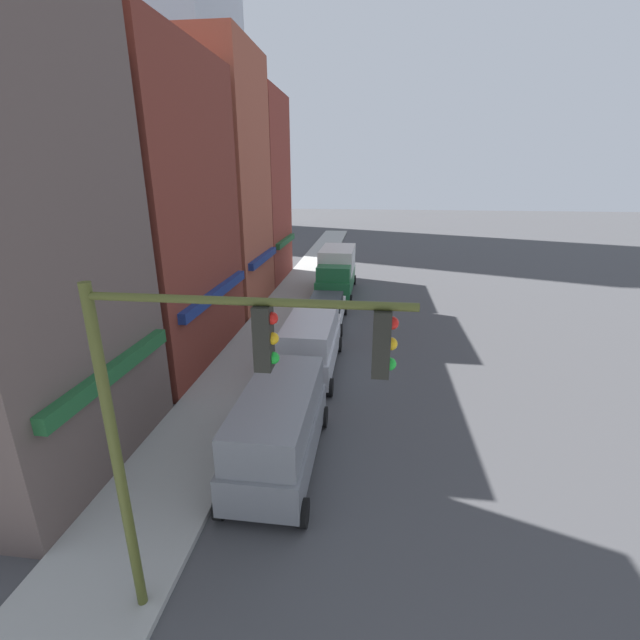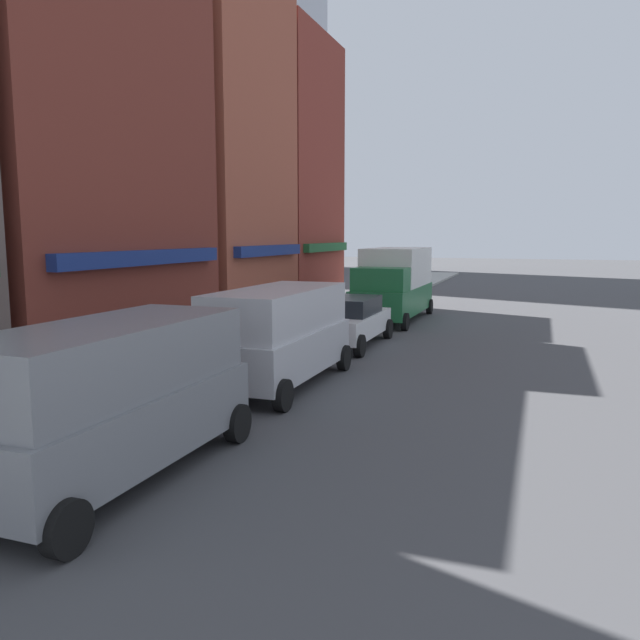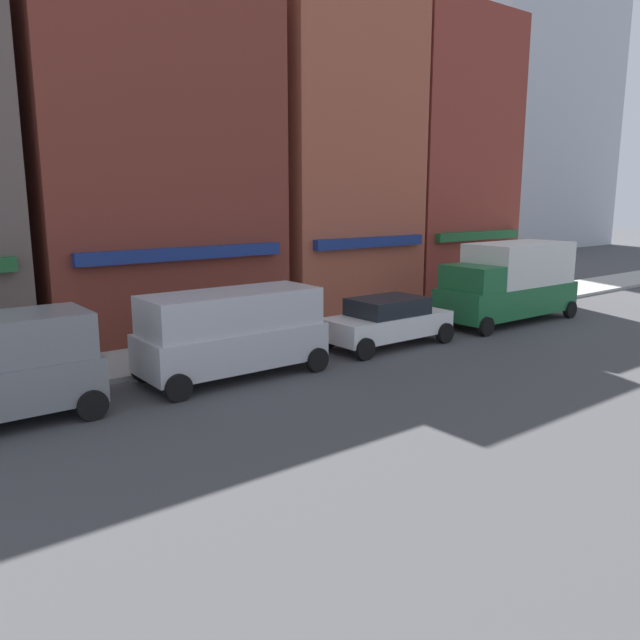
{
  "view_description": "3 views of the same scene",
  "coord_description": "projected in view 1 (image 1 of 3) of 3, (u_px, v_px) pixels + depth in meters",
  "views": [
    {
      "loc": [
        -0.82,
        2.34,
        7.83
      ],
      "look_at": [
        18.3,
        4.7,
        1.2
      ],
      "focal_mm": 24.0,
      "sensor_mm": 36.0,
      "label": 1
    },
    {
      "loc": [
        1.74,
        -1.21,
        3.62
      ],
      "look_at": [
        18.3,
        4.7,
        1.2
      ],
      "focal_mm": 35.0,
      "sensor_mm": 36.0,
      "label": 2
    },
    {
      "loc": [
        7.13,
        -9.57,
        4.82
      ],
      "look_at": [
        18.3,
        4.7,
        1.2
      ],
      "focal_mm": 35.0,
      "sensor_mm": 36.0,
      "label": 3
    }
  ],
  "objects": [
    {
      "name": "storefront_row",
      "position": [
        183.0,
        194.0,
        20.54
      ],
      "size": [
        28.88,
        5.3,
        15.4
      ],
      "color": "brown",
      "rests_on": "ground_plane"
    },
    {
      "name": "traffic_signal",
      "position": [
        210.0,
        399.0,
        6.45
      ],
      "size": [
        0.32,
        4.79,
        6.37
      ],
      "color": "#474C1E",
      "rests_on": "ground_plane"
    },
    {
      "name": "van_grey",
      "position": [
        279.0,
        425.0,
        11.72
      ],
      "size": [
        5.02,
        2.22,
        2.34
      ],
      "rotation": [
        0.0,
        0.0,
        -0.01
      ],
      "color": "slate",
      "rests_on": "ground_plane"
    },
    {
      "name": "van_silver",
      "position": [
        311.0,
        341.0,
        17.55
      ],
      "size": [
        5.01,
        2.22,
        2.34
      ],
      "rotation": [
        0.0,
        0.0,
        -0.01
      ],
      "color": "#B7B7BC",
      "rests_on": "ground_plane"
    },
    {
      "name": "sedan_white",
      "position": [
        326.0,
        310.0,
        23.1
      ],
      "size": [
        4.41,
        2.02,
        1.59
      ],
      "rotation": [
        0.0,
        0.0,
        0.0
      ],
      "color": "white",
      "rests_on": "ground_plane"
    },
    {
      "name": "box_truck_green",
      "position": [
        337.0,
        270.0,
        28.96
      ],
      "size": [
        6.22,
        2.42,
        3.04
      ],
      "rotation": [
        0.0,
        0.0,
        -0.01
      ],
      "color": "#1E6638",
      "rests_on": "ground_plane"
    },
    {
      "name": "pedestrian_blue_shirt",
      "position": [
        265.0,
        321.0,
        20.57
      ],
      "size": [
        0.32,
        0.32,
        1.77
      ],
      "rotation": [
        0.0,
        0.0,
        1.32
      ],
      "color": "#23232D",
      "rests_on": "sidewalk_left"
    }
  ]
}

